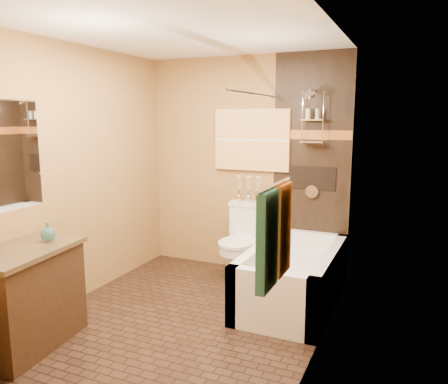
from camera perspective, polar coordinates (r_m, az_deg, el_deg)
The scene contains 22 objects.
floor at distance 4.14m, azimuth -5.17°, elevation -16.15°, with size 3.00×3.00×0.00m, color black.
wall_left at distance 4.48m, azimuth -18.97°, elevation 2.07°, with size 0.02×3.00×2.50m, color #9C6E3C.
wall_right at distance 3.35m, azimuth 12.71°, elevation -0.04°, with size 0.02×3.00×2.50m, color #9C6E3C.
wall_back at distance 5.12m, azimuth 2.81°, elevation 3.48°, with size 2.40×0.02×2.50m, color #9C6E3C.
wall_front at distance 2.59m, azimuth -21.95°, elevation -3.35°, with size 2.40×0.02×2.50m, color #9C6E3C.
ceiling at distance 3.79m, azimuth -5.78°, elevation 20.23°, with size 3.00×3.00×0.00m, color silver.
alcove_tile_back at distance 4.88m, azimuth 11.28°, elevation 3.00°, with size 0.85×0.01×2.50m, color black.
alcove_tile_right at distance 4.09m, azimuth 14.63°, elevation 1.60°, with size 0.01×1.50×2.50m, color black.
mosaic_band_back at distance 4.84m, azimuth 11.40°, elevation 7.34°, with size 0.85×0.01×0.10m, color #95491B.
mosaic_band_right at distance 4.05m, azimuth 14.72°, elevation 6.79°, with size 0.01×1.50×0.10m, color #95491B.
alcove_niche at distance 4.88m, azimuth 11.52°, elevation 1.81°, with size 0.50×0.01×0.25m, color black.
shower_fixtures at distance 4.74m, azimuth 11.45°, elevation 7.84°, with size 0.24×0.33×1.16m.
curtain_rod at distance 4.25m, azimuth 4.31°, elevation 12.59°, with size 0.03×0.03×1.55m, color silver.
towel_bar at distance 2.33m, azimuth 6.56°, elevation 0.89°, with size 0.02×0.02×0.55m, color silver.
towel_teal at distance 2.26m, azimuth 5.68°, elevation -6.36°, with size 0.05×0.22×0.52m, color #1C4B5D.
towel_rust at distance 2.50m, azimuth 7.56°, elevation -4.83°, with size 0.05×0.22×0.52m, color brown.
sunset_painting at distance 5.04m, azimuth 3.63°, elevation 6.80°, with size 0.90×0.04×0.70m, color orange.
bathtub at distance 4.42m, azimuth 8.99°, elevation -11.40°, with size 0.80×1.50×0.55m.
toilet at distance 4.97m, azimuth 2.39°, elevation -6.39°, with size 0.44×0.64×0.84m.
vanity at distance 3.87m, azimuth -24.67°, elevation -12.42°, with size 0.66×0.97×0.81m.
teal_bottle at distance 3.84m, azimuth -22.01°, elevation -4.87°, with size 0.12×0.12×0.19m, color #267073, non-canonical shape.
bud_vases at distance 5.02m, azimuth 3.23°, elevation 0.48°, with size 0.30×0.06×0.29m.
Camera 1 is at (1.83, -3.25, 1.80)m, focal length 35.00 mm.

